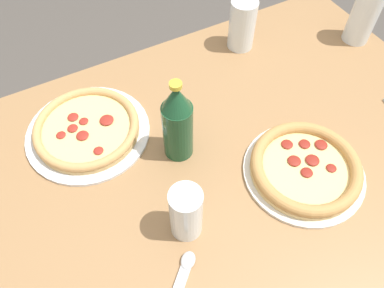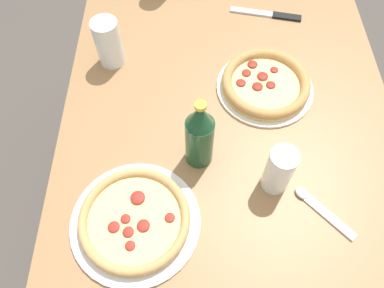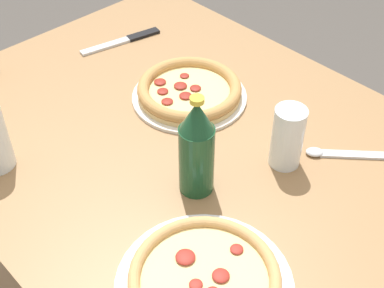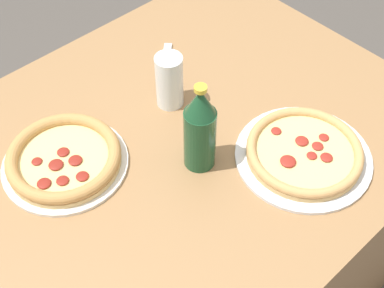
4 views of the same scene
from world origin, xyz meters
The scene contains 7 objects.
table centered at (0.00, 0.00, 0.36)m, with size 1.28×0.89×0.73m.
pizza_margherita centered at (0.15, -0.11, 0.75)m, with size 0.27×0.27×0.04m.
pizza_veggie centered at (-0.24, 0.23, 0.75)m, with size 0.29×0.29×0.04m.
glass_cola centered at (-0.14, -0.10, 0.79)m, with size 0.06×0.06×0.13m.
beer_bottle centered at (-0.07, 0.08, 0.83)m, with size 0.07×0.07×0.22m.
knife centered at (0.45, -0.15, 0.73)m, with size 0.07×0.23×0.01m.
spoon centered at (-0.20, -0.19, 0.73)m, with size 0.14×0.13×0.01m.
Camera 3 is at (-0.58, 0.58, 1.49)m, focal length 50.00 mm.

